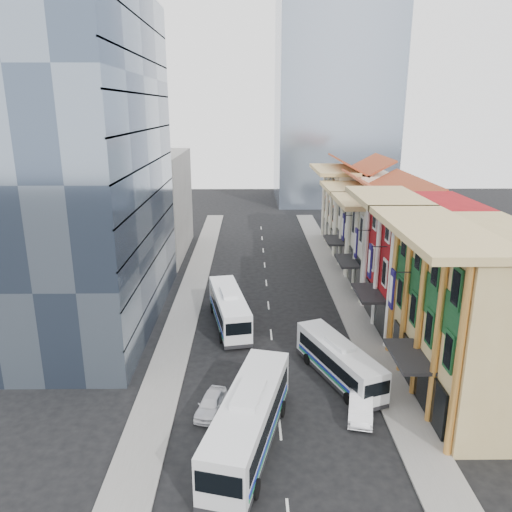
{
  "coord_description": "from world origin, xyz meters",
  "views": [
    {
      "loc": [
        -1.89,
        -26.51,
        19.87
      ],
      "look_at": [
        -1.31,
        21.26,
        5.63
      ],
      "focal_mm": 35.0,
      "sensor_mm": 36.0,
      "label": 1
    }
  ],
  "objects_px": {
    "bus_right": "(339,360)",
    "sedan_right": "(361,405)",
    "office_tower": "(82,164)",
    "bus_left_near": "(249,419)",
    "sedan_left": "(211,404)",
    "shophouse_tan": "(481,317)",
    "bus_left_far": "(229,308)"
  },
  "relations": [
    {
      "from": "bus_right",
      "to": "sedan_left",
      "type": "distance_m",
      "value": 10.3
    },
    {
      "from": "office_tower",
      "to": "sedan_right",
      "type": "xyz_separation_m",
      "value": [
        22.5,
        -16.42,
        -14.27
      ]
    },
    {
      "from": "shophouse_tan",
      "to": "sedan_right",
      "type": "distance_m",
      "value": 10.29
    },
    {
      "from": "office_tower",
      "to": "bus_right",
      "type": "distance_m",
      "value": 28.17
    },
    {
      "from": "shophouse_tan",
      "to": "bus_left_far",
      "type": "relative_size",
      "value": 1.28
    },
    {
      "from": "bus_right",
      "to": "office_tower",
      "type": "bearing_deg",
      "value": 130.37
    },
    {
      "from": "shophouse_tan",
      "to": "bus_right",
      "type": "height_order",
      "value": "shophouse_tan"
    },
    {
      "from": "bus_left_near",
      "to": "sedan_right",
      "type": "distance_m",
      "value": 8.25
    },
    {
      "from": "bus_left_near",
      "to": "office_tower",
      "type": "bearing_deg",
      "value": 141.58
    },
    {
      "from": "office_tower",
      "to": "sedan_left",
      "type": "height_order",
      "value": "office_tower"
    },
    {
      "from": "shophouse_tan",
      "to": "bus_right",
      "type": "xyz_separation_m",
      "value": [
        -9.22,
        2.2,
        -4.43
      ]
    },
    {
      "from": "bus_left_near",
      "to": "sedan_left",
      "type": "bearing_deg",
      "value": 139.57
    },
    {
      "from": "bus_right",
      "to": "sedan_right",
      "type": "xyz_separation_m",
      "value": [
        0.72,
        -4.62,
        -0.84
      ]
    },
    {
      "from": "bus_right",
      "to": "sedan_left",
      "type": "height_order",
      "value": "bus_right"
    },
    {
      "from": "bus_left_near",
      "to": "bus_right",
      "type": "relative_size",
      "value": 1.23
    },
    {
      "from": "office_tower",
      "to": "bus_left_far",
      "type": "height_order",
      "value": "office_tower"
    },
    {
      "from": "office_tower",
      "to": "bus_left_near",
      "type": "bearing_deg",
      "value": -52.64
    },
    {
      "from": "bus_left_near",
      "to": "sedan_right",
      "type": "xyz_separation_m",
      "value": [
        7.5,
        3.23,
        -1.2
      ]
    },
    {
      "from": "bus_left_near",
      "to": "sedan_right",
      "type": "height_order",
      "value": "bus_left_near"
    },
    {
      "from": "bus_right",
      "to": "sedan_right",
      "type": "distance_m",
      "value": 4.75
    },
    {
      "from": "shophouse_tan",
      "to": "sedan_left",
      "type": "distance_m",
      "value": 19.44
    },
    {
      "from": "shophouse_tan",
      "to": "sedan_left",
      "type": "bearing_deg",
      "value": -173.82
    },
    {
      "from": "bus_right",
      "to": "sedan_right",
      "type": "height_order",
      "value": "bus_right"
    },
    {
      "from": "shophouse_tan",
      "to": "bus_left_far",
      "type": "xyz_separation_m",
      "value": [
        -17.89,
        12.13,
        -4.25
      ]
    },
    {
      "from": "sedan_left",
      "to": "sedan_right",
      "type": "bearing_deg",
      "value": 10.16
    },
    {
      "from": "bus_left_far",
      "to": "sedan_left",
      "type": "bearing_deg",
      "value": -103.59
    },
    {
      "from": "office_tower",
      "to": "bus_left_far",
      "type": "distance_m",
      "value": 18.73
    },
    {
      "from": "sedan_left",
      "to": "shophouse_tan",
      "type": "bearing_deg",
      "value": 18.63
    },
    {
      "from": "bus_right",
      "to": "shophouse_tan",
      "type": "bearing_deg",
      "value": -34.64
    },
    {
      "from": "office_tower",
      "to": "bus_left_near",
      "type": "relative_size",
      "value": 2.49
    },
    {
      "from": "sedan_right",
      "to": "sedan_left",
      "type": "bearing_deg",
      "value": -169.68
    },
    {
      "from": "bus_left_far",
      "to": "bus_left_near",
      "type": "bearing_deg",
      "value": -94.75
    }
  ]
}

